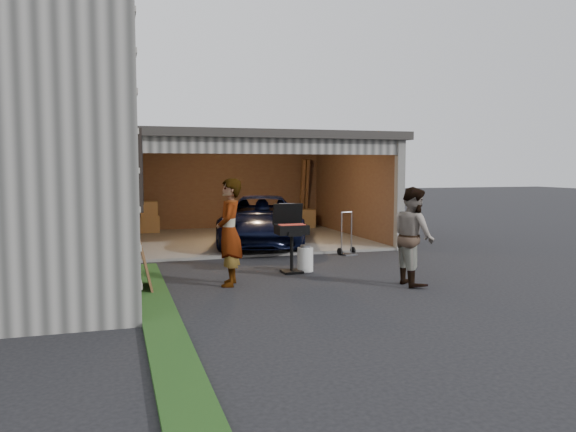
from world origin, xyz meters
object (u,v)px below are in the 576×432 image
Objects in this scene: hand_truck at (348,246)px; minivan at (262,222)px; propane_tank at (305,259)px; plywood_panel at (145,265)px; woman at (229,232)px; man at (413,236)px; bbq_grill at (291,232)px.

minivan is at bearing 114.95° from hand_truck.
propane_tank is 2.34m from hand_truck.
plywood_panel is at bearing -164.43° from hand_truck.
hand_truck is at bearing -36.26° from minivan.
minivan is at bearing 88.82° from propane_tank.
woman is 3.19m from man.
woman is at bearing -155.59° from hand_truck.
propane_tank is at bearing -147.15° from hand_truck.
woman is 2.05× the size of plywood_panel.
minivan is 2.55m from hand_truck.
bbq_grill is (-1.68, 1.71, -0.06)m from man.
man is 4.57m from plywood_panel.
minivan is at bearing 16.42° from man.
bbq_grill is at bearing -151.45° from hand_truck.
bbq_grill is 1.48× the size of plywood_panel.
propane_tank is 0.46× the size of hand_truck.
bbq_grill is at bearing 135.97° from woman.
minivan is 4.86m from woman.
man is 2.30m from propane_tank.
woman is at bearing -149.16° from bbq_grill.
bbq_grill reaches higher than propane_tank.
hand_truck is (3.31, 2.54, -0.73)m from woman.
woman is 3.94× the size of propane_tank.
bbq_grill is at bearing 17.25° from plywood_panel.
minivan reaches higher than plywood_panel.
minivan is 3.68m from propane_tank.
minivan is 5.56m from man.
minivan reaches higher than hand_truck.
man reaches higher than propane_tank.
man is (1.31, -5.40, 0.23)m from minivan.
man is 1.89× the size of plywood_panel.
bbq_grill reaches higher than minivan.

